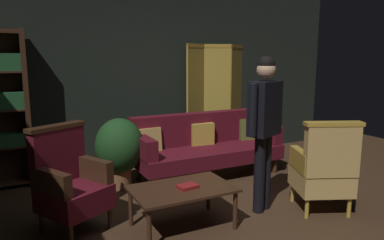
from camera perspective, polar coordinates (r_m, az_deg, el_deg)
The scene contains 10 objects.
ground_plane at distance 3.93m, azimuth 5.48°, elevation -15.65°, with size 10.00×10.00×0.00m, color #3D2819.
back_wall at distance 5.77m, azimuth -7.48°, elevation 6.96°, with size 7.20×0.10×2.80m, color black.
folding_screen at distance 6.16m, azimuth 3.90°, elevation 3.34°, with size 1.25×0.31×1.90m.
velvet_couch at distance 5.22m, azimuth 2.15°, elevation -3.78°, with size 2.12×0.78×0.88m.
coffee_table at distance 3.64m, azimuth -1.54°, elevation -11.29°, with size 1.00×0.64×0.42m.
armchair_gilt_accent at distance 4.22m, azimuth 20.11°, elevation -7.24°, with size 0.76×0.76×1.04m.
armchair_wing_left at distance 3.77m, azimuth -18.75°, elevation -9.24°, with size 0.78×0.78×1.04m.
standing_figure at distance 3.96m, azimuth 11.35°, elevation 0.03°, with size 0.55×0.35×1.70m.
potted_plant at distance 4.78m, azimuth -11.35°, elevation -4.34°, with size 0.62×0.62×0.92m.
book_red_leather at distance 3.61m, azimuth -0.70°, elevation -10.43°, with size 0.19×0.14×0.03m, color maroon.
Camera 1 is at (-1.91, -2.98, 1.70)m, focal length 33.78 mm.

